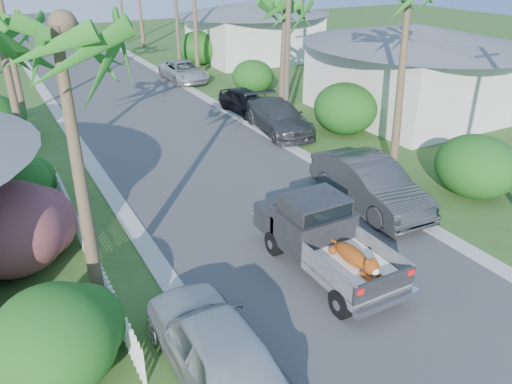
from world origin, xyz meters
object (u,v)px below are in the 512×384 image
palm_r_b (284,2)px  house_right_far (253,33)px  pickup_truck (319,234)px  parked_car_rm (279,117)px  parked_car_rd (183,71)px  palm_l_a (54,28)px  house_right_near (411,74)px  utility_pole_c (176,8)px  utility_pole_b (288,36)px  parked_car_rn (370,184)px  parked_car_ln (214,346)px  parked_car_rf (245,101)px

palm_r_b → house_right_far: 16.75m
pickup_truck → palm_r_b: bearing=62.6°
parked_car_rm → parked_car_rd: 12.51m
parked_car_rm → palm_l_a: (-11.20, -9.72, 6.18)m
pickup_truck → house_right_near: house_right_near is taller
parked_car_rd → palm_l_a: (-11.01, -22.23, 6.25)m
utility_pole_c → parked_car_rm: bearing=-92.2°
house_right_far → house_right_near: bearing=-90.0°
house_right_near → utility_pole_c: size_ratio=1.00×
palm_l_a → house_right_near: bearing=25.1°
utility_pole_b → utility_pole_c: size_ratio=1.00×
house_right_near → utility_pole_c: (-7.40, 16.00, 2.38)m
utility_pole_b → palm_l_a: bearing=-139.7°
house_right_far → utility_pole_c: (-7.40, -2.00, 2.48)m
parked_car_rn → palm_l_a: palm_l_a is taller
parked_car_ln → utility_pole_b: (10.15, 13.43, 3.79)m
parked_car_rn → parked_car_ln: 9.37m
parked_car_rd → utility_pole_c: size_ratio=0.55×
house_right_near → utility_pole_b: utility_pole_b is taller
parked_car_rf → parked_car_ln: 19.30m
parked_car_rn → utility_pole_b: (2.00, 8.81, 3.74)m
house_right_far → parked_car_rd: bearing=-149.8°
parked_car_rf → palm_l_a: (-11.20, -13.34, 6.25)m
palm_l_a → palm_r_b: (12.80, 12.00, -0.98)m
house_right_far → parked_car_rm: bearing=-114.8°
parked_car_rf → utility_pole_b: (0.60, -3.34, 3.92)m
parked_car_rm → parked_car_rf: 3.61m
parked_car_rd → house_right_far: 9.58m
parked_car_rm → pickup_truck: bearing=-108.7°
house_right_near → utility_pole_b: (-7.40, 1.00, 2.38)m
palm_l_a → house_right_far: (19.20, 27.00, -4.81)m
parked_car_rn → parked_car_rd: (1.21, 21.05, -0.18)m
parked_car_rn → utility_pole_c: size_ratio=0.58×
parked_car_rd → parked_car_ln: parked_car_ln is taller
house_right_near → parked_car_rm: bearing=174.8°
parked_car_rn → parked_car_rm: bearing=84.1°
parked_car_ln → house_right_far: 35.15m
parked_car_rn → utility_pole_c: (2.00, 23.81, 3.74)m
parked_car_ln → house_right_near: 21.55m
parked_car_ln → house_right_far: size_ratio=0.53×
utility_pole_b → house_right_near: bearing=-7.7°
parked_car_rf → parked_car_ln: bearing=-122.5°
house_right_near → parked_car_rn: bearing=-140.3°
house_right_far → utility_pole_b: size_ratio=1.00×
parked_car_rn → parked_car_ln: parked_car_rn is taller
palm_r_b → parked_car_rn: bearing=-105.5°
pickup_truck → palm_l_a: size_ratio=0.62×
parked_car_rm → parked_car_ln: parked_car_ln is taller
parked_car_ln → utility_pole_b: utility_pole_b is taller
pickup_truck → parked_car_ln: (-4.41, -2.44, -0.20)m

